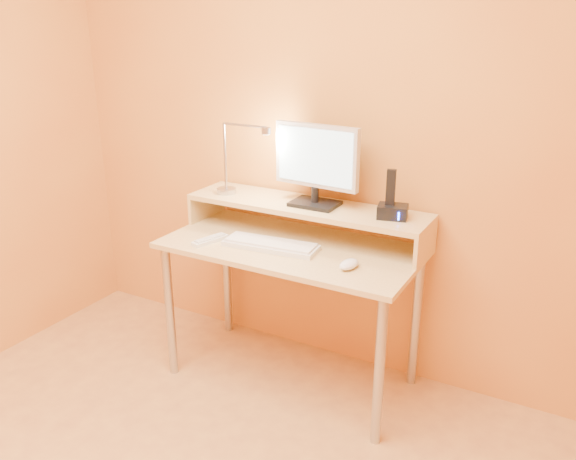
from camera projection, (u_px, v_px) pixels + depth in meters
The scene contains 25 objects.
wall_back at pixel (323, 122), 2.82m from camera, with size 3.00×0.04×2.50m, color gold.
desk_leg_fl at pixel (170, 311), 2.91m from camera, with size 0.04×0.04×0.69m, color #A9A9B1.
desk_leg_fr at pixel (379, 372), 2.41m from camera, with size 0.04×0.04×0.69m, color #A9A9B1.
desk_leg_bl at pixel (227, 275), 3.32m from camera, with size 0.04×0.04×0.69m, color #A9A9B1.
desk_leg_br at pixel (416, 321), 2.82m from camera, with size 0.04×0.04×0.69m, color #A9A9B1.
desk_lower at pixel (291, 248), 2.74m from camera, with size 1.20×0.60×0.03m, color #DDBD7C.
shelf_riser_left at pixel (207, 205), 3.11m from camera, with size 0.02×0.30×0.14m, color #DDBD7C.
shelf_riser_right at pixel (426, 243), 2.57m from camera, with size 0.02×0.30×0.14m, color #DDBD7C.
desk_shelf at pixel (306, 206), 2.81m from camera, with size 1.20×0.30×0.03m, color #DDBD7C.
monitor_foot at pixel (315, 204), 2.78m from camera, with size 0.22×0.16×0.02m, color black.
monitor_neck at pixel (315, 195), 2.77m from camera, with size 0.04×0.04×0.07m, color black.
monitor_panel at pixel (317, 156), 2.71m from camera, with size 0.43×0.04×0.29m, color silver.
monitor_back at pixel (319, 155), 2.73m from camera, with size 0.39×0.01×0.25m, color black.
monitor_screen at pixel (315, 157), 2.70m from camera, with size 0.39×0.00×0.25m, color #AFE0F8.
lamp_base at pixel (226, 191), 2.98m from camera, with size 0.10×0.10×0.03m, color #A9A9B1.
lamp_post at pixel (225, 156), 2.92m from camera, with size 0.01×0.01×0.33m, color #A9A9B1.
lamp_arm at pixel (245, 125), 2.81m from camera, with size 0.01×0.01×0.24m, color #A9A9B1.
lamp_head at pixel (266, 131), 2.76m from camera, with size 0.04×0.04×0.03m, color #A9A9B1.
lamp_bulb at pixel (266, 134), 2.76m from camera, with size 0.03×0.03×0.00m, color #FFEAC6.
phone_dock at pixel (393, 212), 2.60m from camera, with size 0.13×0.10×0.06m, color black.
phone_handset at pixel (391, 187), 2.57m from camera, with size 0.04×0.03×0.16m, color black.
phone_led at pixel (399, 216), 2.54m from camera, with size 0.01×0.00×0.04m, color #336EF8.
keyboard at pixel (271, 246), 2.70m from camera, with size 0.45×0.14×0.02m, color silver.
mouse at pixel (349, 264), 2.47m from camera, with size 0.06×0.11×0.04m, color silver.
remote_control at pixel (210, 240), 2.77m from camera, with size 0.05×0.19×0.02m, color silver.
Camera 1 is at (1.22, -1.06, 1.72)m, focal length 36.55 mm.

